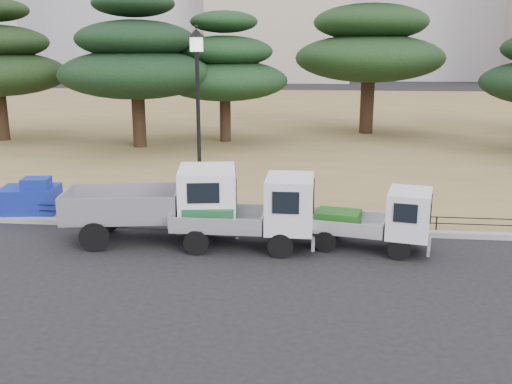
# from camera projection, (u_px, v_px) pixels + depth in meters

# --- Properties ---
(ground) EXTENTS (220.00, 220.00, 0.00)m
(ground) POSITION_uv_depth(u_px,v_px,m) (247.00, 263.00, 13.90)
(ground) COLOR black
(lawn) EXTENTS (120.00, 56.00, 0.15)m
(lawn) POSITION_uv_depth(u_px,v_px,m) (297.00, 117.00, 43.38)
(lawn) COLOR olive
(lawn) RESTS_ON ground
(curb) EXTENTS (120.00, 0.25, 0.16)m
(curb) POSITION_uv_depth(u_px,v_px,m) (258.00, 228.00, 16.39)
(curb) COLOR gray
(curb) RESTS_ON ground
(truck_large) EXTENTS (4.78, 2.51, 1.98)m
(truck_large) POSITION_uv_depth(u_px,v_px,m) (162.00, 201.00, 15.38)
(truck_large) COLOR black
(truck_large) RESTS_ON ground
(truck_kei_front) EXTENTS (3.64, 1.60, 1.92)m
(truck_kei_front) POSITION_uv_depth(u_px,v_px,m) (255.00, 212.00, 14.81)
(truck_kei_front) COLOR black
(truck_kei_front) RESTS_ON ground
(truck_kei_rear) EXTENTS (3.33, 1.92, 1.64)m
(truck_kei_rear) POSITION_uv_depth(u_px,v_px,m) (377.00, 219.00, 14.68)
(truck_kei_rear) COLOR black
(truck_kei_rear) RESTS_ON ground
(street_lamp) EXTENTS (0.49, 0.49, 5.48)m
(street_lamp) POSITION_uv_depth(u_px,v_px,m) (198.00, 94.00, 15.94)
(street_lamp) COLOR black
(street_lamp) RESTS_ON lawn
(pipe_fence) EXTENTS (38.00, 0.04, 0.40)m
(pipe_fence) POSITION_uv_depth(u_px,v_px,m) (259.00, 215.00, 16.44)
(pipe_fence) COLOR black
(pipe_fence) RESTS_ON lawn
(tarp_pile) EXTENTS (1.88, 1.52, 1.13)m
(tarp_pile) POSITION_uv_depth(u_px,v_px,m) (31.00, 198.00, 17.66)
(tarp_pile) COLOR #14269C
(tarp_pile) RESTS_ON lawn
(pine_west_near) EXTENTS (7.76, 7.76, 7.76)m
(pine_west_near) POSITION_uv_depth(u_px,v_px,m) (136.00, 58.00, 28.59)
(pine_west_near) COLOR black
(pine_west_near) RESTS_ON lawn
(pine_center_left) EXTENTS (6.78, 6.78, 6.89)m
(pine_center_left) POSITION_uv_depth(u_px,v_px,m) (225.00, 67.00, 30.44)
(pine_center_left) COLOR black
(pine_center_left) RESTS_ON lawn
(pine_center_right) EXTENTS (8.67, 8.67, 9.20)m
(pine_center_right) POSITION_uv_depth(u_px,v_px,m) (370.00, 42.00, 33.17)
(pine_center_right) COLOR black
(pine_center_right) RESTS_ON lawn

